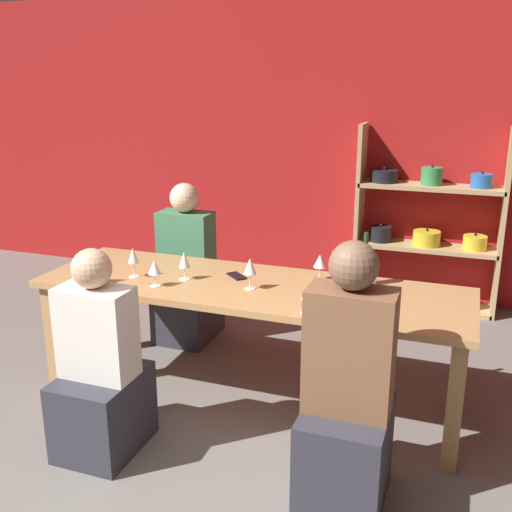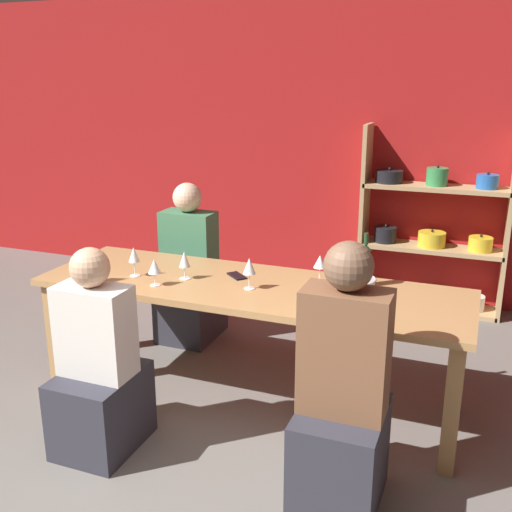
{
  "view_description": "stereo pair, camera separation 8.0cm",
  "coord_description": "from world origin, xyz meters",
  "px_view_note": "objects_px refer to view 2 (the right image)",
  "views": [
    {
      "loc": [
        1.31,
        -1.55,
        1.96
      ],
      "look_at": [
        0.13,
        1.71,
        0.92
      ],
      "focal_mm": 42.0,
      "sensor_mm": 36.0,
      "label": 1
    },
    {
      "loc": [
        1.39,
        -1.53,
        1.96
      ],
      "look_at": [
        0.13,
        1.71,
        0.92
      ],
      "focal_mm": 42.0,
      "sensor_mm": 36.0,
      "label": 2
    }
  ],
  "objects_px": {
    "shelf_unit": "(433,233)",
    "person_near_b": "(342,411)",
    "dining_table": "(250,299)",
    "wine_glass_red_b": "(249,267)",
    "person_near_a": "(99,377)",
    "wine_glass_white_c": "(154,267)",
    "wine_glass_red_a": "(184,260)",
    "wine_glass_white_a": "(95,263)",
    "person_far_a": "(190,282)",
    "cell_phone": "(236,276)",
    "mixing_bowl": "(355,287)",
    "wine_glass_empty_b": "(320,262)",
    "wine_glass_white_b": "(305,295)",
    "wine_bottle_green": "(365,264)",
    "wine_glass_empty_a": "(134,255)"
  },
  "relations": [
    {
      "from": "cell_phone",
      "to": "person_far_a",
      "type": "distance_m",
      "value": 0.96
    },
    {
      "from": "wine_glass_white_c",
      "to": "wine_glass_red_b",
      "type": "height_order",
      "value": "wine_glass_red_b"
    },
    {
      "from": "wine_glass_empty_b",
      "to": "wine_glass_white_c",
      "type": "bearing_deg",
      "value": -153.75
    },
    {
      "from": "wine_bottle_green",
      "to": "person_near_a",
      "type": "bearing_deg",
      "value": -141.18
    },
    {
      "from": "wine_glass_empty_b",
      "to": "wine_glass_red_b",
      "type": "relative_size",
      "value": 0.86
    },
    {
      "from": "wine_glass_white_a",
      "to": "person_far_a",
      "type": "bearing_deg",
      "value": 84.76
    },
    {
      "from": "wine_glass_white_c",
      "to": "wine_glass_white_b",
      "type": "bearing_deg",
      "value": -6.02
    },
    {
      "from": "wine_glass_red_a",
      "to": "wine_glass_red_b",
      "type": "distance_m",
      "value": 0.44
    },
    {
      "from": "wine_glass_red_b",
      "to": "person_near_a",
      "type": "height_order",
      "value": "person_near_a"
    },
    {
      "from": "wine_glass_empty_a",
      "to": "wine_glass_red_b",
      "type": "bearing_deg",
      "value": 3.03
    },
    {
      "from": "dining_table",
      "to": "wine_glass_red_a",
      "type": "xyz_separation_m",
      "value": [
        -0.41,
        -0.05,
        0.21
      ]
    },
    {
      "from": "wine_glass_empty_b",
      "to": "person_near_b",
      "type": "xyz_separation_m",
      "value": [
        0.38,
        -0.94,
        -0.41
      ]
    },
    {
      "from": "shelf_unit",
      "to": "cell_phone",
      "type": "xyz_separation_m",
      "value": [
        -1.01,
        -1.92,
        0.09
      ]
    },
    {
      "from": "shelf_unit",
      "to": "mixing_bowl",
      "type": "relative_size",
      "value": 6.72
    },
    {
      "from": "dining_table",
      "to": "wine_glass_empty_a",
      "type": "bearing_deg",
      "value": -171.39
    },
    {
      "from": "wine_bottle_green",
      "to": "wine_glass_white_c",
      "type": "height_order",
      "value": "wine_bottle_green"
    },
    {
      "from": "wine_glass_red_a",
      "to": "wine_glass_red_b",
      "type": "height_order",
      "value": "wine_glass_red_b"
    },
    {
      "from": "wine_glass_red_a",
      "to": "person_far_a",
      "type": "height_order",
      "value": "person_far_a"
    },
    {
      "from": "wine_bottle_green",
      "to": "person_far_a",
      "type": "relative_size",
      "value": 0.27
    },
    {
      "from": "wine_glass_empty_a",
      "to": "person_near_a",
      "type": "xyz_separation_m",
      "value": [
        0.16,
        -0.64,
        -0.48
      ]
    },
    {
      "from": "dining_table",
      "to": "wine_glass_empty_b",
      "type": "height_order",
      "value": "wine_glass_empty_b"
    },
    {
      "from": "shelf_unit",
      "to": "person_near_b",
      "type": "height_order",
      "value": "shelf_unit"
    },
    {
      "from": "wine_glass_white_a",
      "to": "wine_glass_empty_b",
      "type": "distance_m",
      "value": 1.35
    },
    {
      "from": "wine_glass_empty_b",
      "to": "person_near_a",
      "type": "xyz_separation_m",
      "value": [
        -0.94,
        -0.97,
        -0.47
      ]
    },
    {
      "from": "wine_glass_white_c",
      "to": "person_near_b",
      "type": "distance_m",
      "value": 1.42
    },
    {
      "from": "wine_glass_white_b",
      "to": "person_near_b",
      "type": "xyz_separation_m",
      "value": [
        0.3,
        -0.4,
        -0.39
      ]
    },
    {
      "from": "shelf_unit",
      "to": "person_near_b",
      "type": "relative_size",
      "value": 1.22
    },
    {
      "from": "wine_glass_empty_a",
      "to": "wine_glass_white_a",
      "type": "xyz_separation_m",
      "value": [
        -0.15,
        -0.18,
        -0.01
      ]
    },
    {
      "from": "wine_glass_red_b",
      "to": "person_near_b",
      "type": "height_order",
      "value": "person_near_b"
    },
    {
      "from": "wine_glass_white_c",
      "to": "person_near_b",
      "type": "xyz_separation_m",
      "value": [
        1.26,
        -0.5,
        -0.4
      ]
    },
    {
      "from": "wine_bottle_green",
      "to": "cell_phone",
      "type": "bearing_deg",
      "value": -171.44
    },
    {
      "from": "person_far_a",
      "to": "wine_glass_empty_a",
      "type": "bearing_deg",
      "value": 94.11
    },
    {
      "from": "wine_glass_empty_a",
      "to": "person_near_b",
      "type": "relative_size",
      "value": 0.14
    },
    {
      "from": "shelf_unit",
      "to": "person_near_b",
      "type": "xyz_separation_m",
      "value": [
        -0.13,
        -2.74,
        -0.2
      ]
    },
    {
      "from": "person_near_a",
      "to": "wine_glass_white_b",
      "type": "bearing_deg",
      "value": 23.14
    },
    {
      "from": "wine_glass_white_c",
      "to": "person_near_a",
      "type": "height_order",
      "value": "person_near_a"
    },
    {
      "from": "shelf_unit",
      "to": "dining_table",
      "type": "distance_m",
      "value": 2.2
    },
    {
      "from": "wine_glass_white_b",
      "to": "wine_glass_empty_b",
      "type": "distance_m",
      "value": 0.54
    },
    {
      "from": "wine_glass_red_b",
      "to": "person_near_a",
      "type": "xyz_separation_m",
      "value": [
        -0.6,
        -0.68,
        -0.49
      ]
    },
    {
      "from": "wine_glass_red_b",
      "to": "person_far_a",
      "type": "bearing_deg",
      "value": 135.43
    },
    {
      "from": "dining_table",
      "to": "mixing_bowl",
      "type": "height_order",
      "value": "mixing_bowl"
    },
    {
      "from": "wine_glass_red_a",
      "to": "wine_glass_red_b",
      "type": "xyz_separation_m",
      "value": [
        0.44,
        -0.02,
        0.01
      ]
    },
    {
      "from": "wine_glass_red_b",
      "to": "person_near_b",
      "type": "relative_size",
      "value": 0.15
    },
    {
      "from": "cell_phone",
      "to": "wine_glass_white_a",
      "type": "bearing_deg",
      "value": -152.0
    },
    {
      "from": "wine_bottle_green",
      "to": "mixing_bowl",
      "type": "bearing_deg",
      "value": -92.66
    },
    {
      "from": "dining_table",
      "to": "person_near_b",
      "type": "bearing_deg",
      "value": -44.05
    },
    {
      "from": "wine_glass_white_a",
      "to": "wine_glass_white_b",
      "type": "relative_size",
      "value": 1.19
    },
    {
      "from": "wine_glass_white_a",
      "to": "wine_glass_empty_a",
      "type": "bearing_deg",
      "value": 49.6
    },
    {
      "from": "dining_table",
      "to": "cell_phone",
      "type": "bearing_deg",
      "value": 141.2
    },
    {
      "from": "cell_phone",
      "to": "person_near_b",
      "type": "relative_size",
      "value": 0.12
    }
  ]
}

